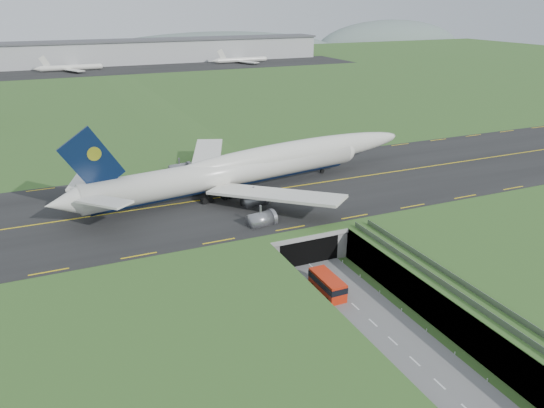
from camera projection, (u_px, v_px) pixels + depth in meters
name	position (u px, v px, depth m)	size (l,w,h in m)	color
ground	(330.00, 285.00, 91.49)	(900.00, 900.00, 0.00)	#335823
airfield_deck	(331.00, 269.00, 90.41)	(800.00, 800.00, 6.00)	gray
trench_road	(354.00, 306.00, 85.06)	(12.00, 75.00, 0.20)	slate
taxiway	(257.00, 192.00, 117.46)	(800.00, 44.00, 0.18)	black
tunnel_portal	(289.00, 231.00, 104.55)	(17.00, 22.30, 6.00)	gray
guideway	(462.00, 297.00, 77.41)	(3.00, 53.00, 7.05)	#A8A8A3
jumbo_jet	(254.00, 166.00, 118.42)	(88.12, 57.28, 19.18)	silver
shuttle_tram	(327.00, 285.00, 87.88)	(3.15, 8.03, 3.26)	red
cargo_terminal	(101.00, 53.00, 341.94)	(320.00, 67.00, 15.60)	#B2B2B2
distant_hills	(158.00, 58.00, 484.12)	(700.00, 91.00, 60.00)	slate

